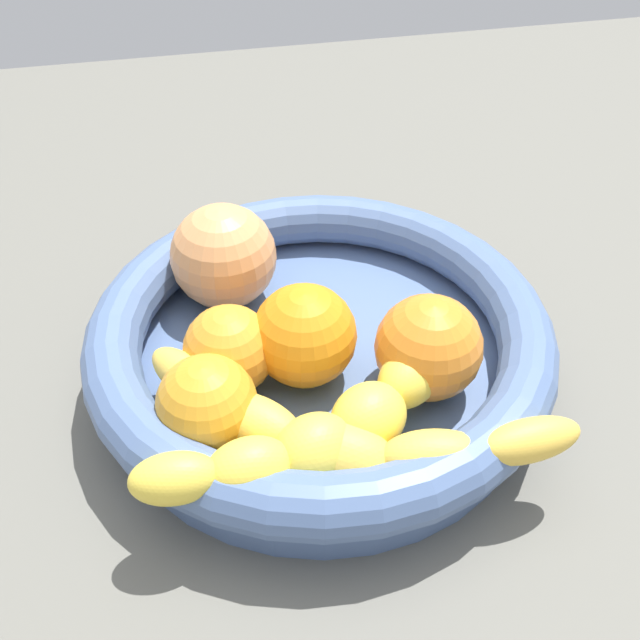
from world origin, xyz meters
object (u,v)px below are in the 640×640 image
banana_draped_left (334,421)px  orange_front (229,350)px  orange_mid_left (429,347)px  orange_rear (207,404)px  fruit_bowl (320,344)px  peach_blush (224,256)px  orange_mid_right (304,335)px  banana_draped_right (344,436)px

banana_draped_left → orange_front: orange_front is taller
orange_front → orange_mid_left: 12.31cm
orange_rear → orange_front: bearing=-112.7°
fruit_bowl → peach_blush: peach_blush is taller
banana_draped_left → orange_mid_right: orange_mid_right is taller
banana_draped_right → orange_mid_left: (-6.48, -4.90, 0.95)cm
fruit_bowl → orange_mid_right: bearing=49.5°
fruit_bowl → orange_mid_right: (1.34, 1.57, 2.48)cm
orange_mid_left → banana_draped_right: bearing=37.1°
banana_draped_left → fruit_bowl: bearing=-96.7°
banana_draped_left → peach_blush: (4.39, -15.50, 1.00)cm
fruit_bowl → peach_blush: bearing=-53.4°
banana_draped_left → orange_mid_left: bearing=-149.7°
orange_mid_left → orange_rear: bearing=6.0°
orange_mid_left → orange_rear: size_ratio=1.14×
fruit_bowl → banana_draped_right: 9.33cm
orange_mid_right → orange_mid_left: bearing=159.4°
banana_draped_right → fruit_bowl: bearing=-93.7°
orange_mid_right → peach_blush: bearing=-65.4°
orange_mid_left → peach_blush: peach_blush is taller
banana_draped_right → orange_mid_left: 8.18cm
orange_front → orange_mid_left: bearing=166.6°
orange_front → peach_blush: size_ratio=0.77×
fruit_bowl → banana_draped_left: 8.56cm
orange_front → orange_rear: bearing=67.3°
orange_front → orange_rear: size_ratio=0.98×
orange_mid_right → banana_draped_right: bearing=95.6°
fruit_bowl → orange_front: (6.08, 1.43, 2.04)cm
banana_draped_right → orange_front: orange_front is taller
banana_draped_right → orange_front: bearing=-54.7°
banana_draped_left → banana_draped_right: banana_draped_left is taller
banana_draped_left → orange_rear: (6.89, -2.58, 0.21)cm
banana_draped_left → orange_front: bearing=-53.4°
orange_front → orange_mid_left: size_ratio=0.86×
orange_rear → orange_mid_right: bearing=-147.6°
banana_draped_left → banana_draped_right: size_ratio=0.92×
fruit_bowl → orange_rear: bearing=36.0°
banana_draped_left → orange_mid_left: (-6.86, -4.02, 0.61)cm
fruit_bowl → orange_mid_left: (-5.89, 4.28, 2.51)cm
banana_draped_left → orange_mid_left: size_ratio=3.27×
fruit_bowl → orange_rear: (7.86, 5.71, 2.11)cm
banana_draped_left → orange_front: (5.11, -6.86, 0.14)cm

